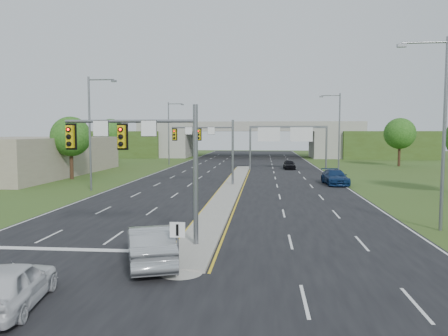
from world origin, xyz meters
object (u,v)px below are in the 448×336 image
car_white (11,285)px  car_far_c (289,165)px  signal_mast_far (211,141)px  keep_right_sign (178,239)px  car_far_b (335,177)px  signal_mast_near (149,152)px  overpass (250,142)px  sign_gantry (287,135)px  car_silver (150,245)px

car_white → car_far_c: car_white is taller
car_white → signal_mast_far: bearing=-103.1°
car_white → car_far_c: bearing=-111.0°
keep_right_sign → car_far_b: bearing=70.9°
signal_mast_near → signal_mast_far: 25.00m
keep_right_sign → overpass: size_ratio=0.03×
car_far_b → signal_mast_near: bearing=-120.0°
overpass → signal_mast_near: bearing=-91.6°
car_far_b → signal_mast_far: bearing=-174.5°
signal_mast_near → keep_right_sign: 5.94m
signal_mast_far → car_white: signal_mast_far is taller
car_far_b → sign_gantry: bearing=99.6°
signal_mast_far → car_silver: (0.76, -27.92, -3.86)m
car_white → overpass: bearing=-101.9°
signal_mast_near → car_far_c: (9.46, 47.25, -3.99)m
signal_mast_near → keep_right_sign: size_ratio=3.18×
signal_mast_far → overpass: bearing=87.6°
car_far_c → overpass: bearing=99.4°
car_silver → car_far_b: (12.50, 30.15, -0.04)m
car_far_b → car_far_c: 20.38m
signal_mast_near → car_white: signal_mast_near is taller
sign_gantry → overpass: 35.75m
signal_mast_far → keep_right_sign: signal_mast_far is taller
signal_mast_far → car_silver: signal_mast_far is taller
signal_mast_near → keep_right_sign: signal_mast_near is taller
overpass → car_silver: 83.05m
signal_mast_far → sign_gantry: (8.95, 19.99, 0.51)m
car_white → car_far_b: bearing=-122.9°
keep_right_sign → car_far_c: size_ratio=0.53×
keep_right_sign → overpass: 84.55m
car_white → car_far_c: (11.91, 55.17, -0.05)m
overpass → car_far_b: 54.05m
signal_mast_far → car_far_b: signal_mast_far is taller
overpass → car_far_c: size_ratio=19.18×
car_white → keep_right_sign: bearing=-152.5°
signal_mast_far → car_white: size_ratio=1.56×
keep_right_sign → car_silver: size_ratio=0.43×
car_silver → keep_right_sign: bearing=115.4°
car_white → car_silver: car_silver is taller
car_white → car_far_b: 38.50m
signal_mast_near → signal_mast_far: size_ratio=1.00×
sign_gantry → car_far_c: 5.07m
overpass → car_white: overpass is taller
car_white → car_silver: size_ratio=0.87×
signal_mast_far → car_white: 33.25m
keep_right_sign → car_far_c: keep_right_sign is taller
signal_mast_near → car_silver: bearing=-75.4°
keep_right_sign → sign_gantry: sign_gantry is taller
car_silver → signal_mast_far: bearing=-107.5°
keep_right_sign → car_far_b: keep_right_sign is taller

